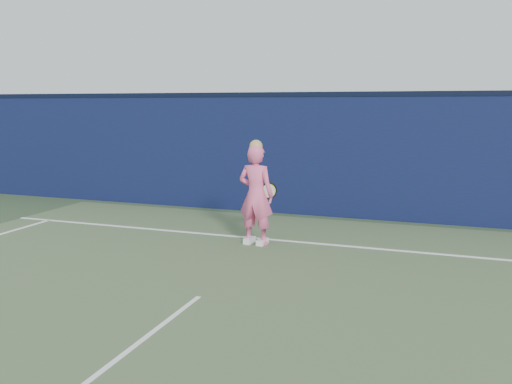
% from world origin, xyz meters
% --- Properties ---
extents(ground, '(80.00, 80.00, 0.00)m').
position_xyz_m(ground, '(0.00, 0.00, 0.00)').
color(ground, '#33482C').
rests_on(ground, ground).
extents(backstop_wall, '(24.00, 0.40, 2.50)m').
position_xyz_m(backstop_wall, '(0.00, 6.50, 1.25)').
color(backstop_wall, black).
rests_on(backstop_wall, ground).
extents(wall_cap, '(24.00, 0.42, 0.10)m').
position_xyz_m(wall_cap, '(0.00, 6.50, 2.55)').
color(wall_cap, black).
rests_on(wall_cap, backstop_wall).
extents(player, '(0.65, 0.46, 1.77)m').
position_xyz_m(player, '(-0.20, 3.66, 0.85)').
color(player, '#F65F93').
rests_on(player, ground).
extents(racket, '(0.55, 0.20, 0.30)m').
position_xyz_m(racket, '(-0.16, 4.15, 0.84)').
color(racket, black).
rests_on(racket, ground).
extents(court_lines, '(11.00, 12.04, 0.01)m').
position_xyz_m(court_lines, '(0.00, -0.33, 0.01)').
color(court_lines, white).
rests_on(court_lines, court_surface).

